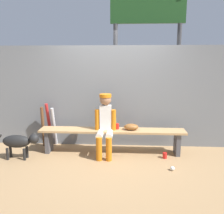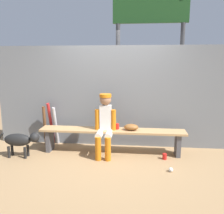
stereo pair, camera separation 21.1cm
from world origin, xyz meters
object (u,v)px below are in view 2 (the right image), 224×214
(dugout_bench, at_px, (112,134))
(player_seated, at_px, (105,122))
(cup_on_bench, at_px, (117,126))
(dog, at_px, (20,140))
(bat_aluminum_red, at_px, (51,123))
(baseball_glove, at_px, (131,127))
(cup_on_ground, at_px, (165,156))
(scoreboard, at_px, (153,26))
(bat_aluminum_silver, at_px, (56,126))
(baseball, at_px, (171,170))
(bat_wood_dark, at_px, (45,126))

(dugout_bench, height_order, player_seated, player_seated)
(cup_on_bench, xyz_separation_m, dog, (-1.79, -0.43, -0.20))
(bat_aluminum_red, bearing_deg, baseball_glove, -11.70)
(cup_on_ground, relative_size, dog, 0.13)
(cup_on_ground, xyz_separation_m, cup_on_bench, (-0.91, 0.26, 0.48))
(cup_on_bench, relative_size, scoreboard, 0.03)
(bat_aluminum_silver, distance_m, cup_on_ground, 2.36)
(baseball_glove, relative_size, bat_aluminum_red, 0.30)
(player_seated, bearing_deg, bat_aluminum_silver, 158.27)
(bat_aluminum_silver, bearing_deg, dog, -120.91)
(baseball, height_order, cup_on_ground, cup_on_ground)
(dugout_bench, xyz_separation_m, baseball_glove, (0.38, 0.00, 0.16))
(baseball, distance_m, cup_on_ground, 0.51)
(bat_aluminum_silver, relative_size, bat_wood_dark, 0.99)
(baseball, height_order, cup_on_bench, cup_on_bench)
(baseball_glove, bearing_deg, dog, -169.23)
(bat_wood_dark, height_order, cup_on_bench, bat_wood_dark)
(baseball_glove, bearing_deg, scoreboard, 71.15)
(bat_aluminum_silver, distance_m, dog, 0.86)
(baseball_glove, xyz_separation_m, baseball, (0.68, -0.72, -0.50))
(dugout_bench, relative_size, baseball_glove, 10.18)
(cup_on_ground, xyz_separation_m, scoreboard, (-0.21, 1.47, 2.54))
(bat_aluminum_silver, height_order, dog, bat_aluminum_silver)
(cup_on_bench, bearing_deg, bat_wood_dark, 170.88)
(player_seated, bearing_deg, dog, -169.90)
(player_seated, xyz_separation_m, bat_wood_dark, (-1.36, 0.41, -0.22))
(bat_aluminum_red, relative_size, scoreboard, 0.25)
(dog, bearing_deg, bat_aluminum_silver, 59.09)
(player_seated, xyz_separation_m, cup_on_ground, (1.13, -0.10, -0.60))
(dugout_bench, height_order, bat_aluminum_red, bat_aluminum_red)
(baseball_glove, xyz_separation_m, scoreboard, (0.43, 1.25, 2.05))
(cup_on_bench, bearing_deg, bat_aluminum_silver, 167.54)
(dugout_bench, height_order, scoreboard, scoreboard)
(baseball_glove, height_order, baseball, baseball_glove)
(baseball_glove, height_order, cup_on_bench, baseball_glove)
(player_seated, height_order, cup_on_bench, player_seated)
(player_seated, bearing_deg, baseball_glove, 12.85)
(baseball_glove, distance_m, bat_wood_dark, 1.89)
(scoreboard, bearing_deg, dog, -146.68)
(player_seated, height_order, bat_aluminum_red, player_seated)
(dugout_bench, xyz_separation_m, baseball, (1.06, -0.72, -0.34))
(bat_aluminum_red, relative_size, dog, 1.12)
(bat_aluminum_silver, bearing_deg, player_seated, -21.73)
(dugout_bench, bearing_deg, cup_on_bench, 21.25)
(cup_on_ground, relative_size, scoreboard, 0.03)
(bat_aluminum_silver, bearing_deg, scoreboard, 23.85)
(dugout_bench, distance_m, cup_on_bench, 0.19)
(dugout_bench, relative_size, bat_wood_dark, 3.31)
(bat_wood_dark, height_order, scoreboard, scoreboard)
(player_seated, xyz_separation_m, baseball, (1.18, -0.61, -0.61))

